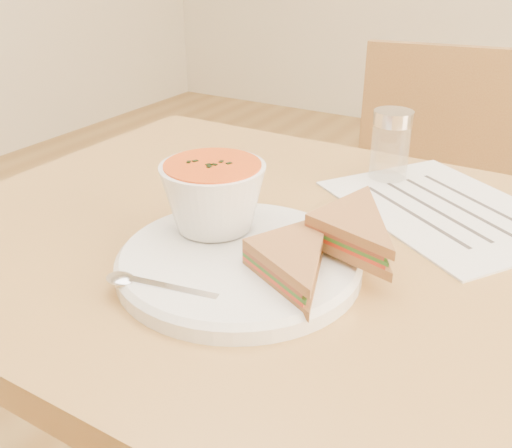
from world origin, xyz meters
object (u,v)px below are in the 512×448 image
Objects in this scene: soup_bowl at (214,199)px; condiment_shaker at (390,145)px; chair_far at (421,258)px; plate at (239,263)px.

soup_bowl is 1.16× the size of condiment_shaker.
chair_far is at bearing 90.94° from condiment_shaker.
plate is 2.22× the size of soup_bowl.
condiment_shaker is (0.01, -0.35, 0.37)m from chair_far.
plate is at bearing -32.35° from soup_bowl.
chair_far is 0.76m from soup_bowl.
chair_far reaches higher than soup_bowl.
chair_far is 0.50m from condiment_shaker.
plate is 0.35m from condiment_shaker.
chair_far is at bearing 81.11° from soup_bowl.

